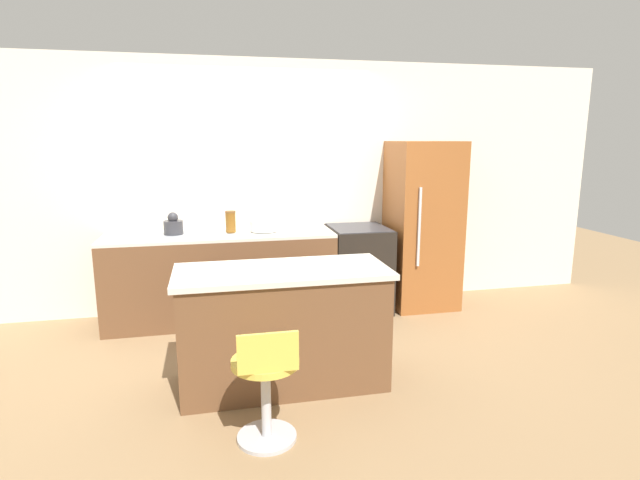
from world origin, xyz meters
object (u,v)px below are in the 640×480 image
oven_range (358,269)px  mixing_bowl (264,226)px  stool_chair (266,385)px  kettle (173,226)px  refrigerator (422,225)px

oven_range → mixing_bowl: (-0.99, 0.01, 0.50)m
oven_range → stool_chair: oven_range is taller
oven_range → kettle: size_ratio=4.14×
refrigerator → kettle: 2.58m
stool_chair → kettle: (-0.64, 2.21, 0.60)m
stool_chair → mixing_bowl: bearing=83.8°
refrigerator → stool_chair: bearing=-131.5°
oven_range → refrigerator: bearing=-0.0°
stool_chair → refrigerator: bearing=48.5°
mixing_bowl → refrigerator: bearing=-0.5°
kettle → oven_range: bearing=-0.4°
oven_range → kettle: 1.94m
kettle → mixing_bowl: 0.88m
stool_chair → mixing_bowl: (0.24, 2.21, 0.57)m
refrigerator → kettle: size_ratio=8.23×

